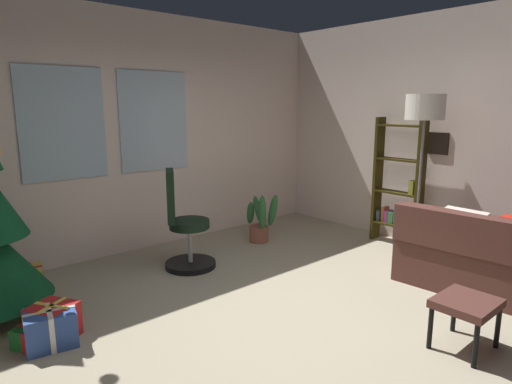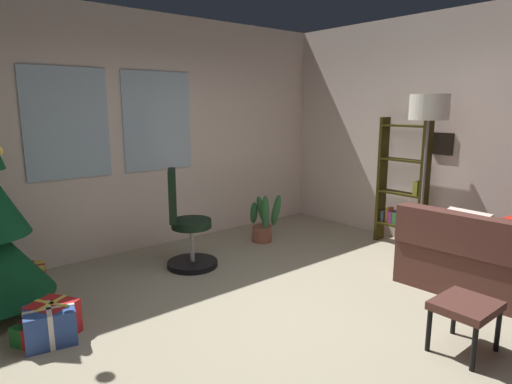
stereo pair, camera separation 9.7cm
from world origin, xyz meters
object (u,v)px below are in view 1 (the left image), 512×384
(gift_box_gold, at_px, (31,281))
(office_chair, at_px, (184,230))
(gift_box_green, at_px, (35,337))
(potted_plant, at_px, (260,222))
(gift_box_red, at_px, (53,322))
(floor_lamp, at_px, (425,116))
(footstool, at_px, (466,307))
(bookshelf, at_px, (398,189))
(gift_box_blue, at_px, (51,328))

(gift_box_gold, relative_size, office_chair, 0.32)
(gift_box_green, relative_size, potted_plant, 0.53)
(gift_box_red, height_order, office_chair, office_chair)
(office_chair, bearing_deg, floor_lamp, -34.07)
(floor_lamp, bearing_deg, gift_box_green, 167.83)
(footstool, height_order, floor_lamp, floor_lamp)
(bookshelf, bearing_deg, footstool, -137.53)
(footstool, xyz_separation_m, bookshelf, (1.86, 1.70, 0.39))
(office_chair, xyz_separation_m, potted_plant, (1.27, 0.16, -0.17))
(floor_lamp, bearing_deg, gift_box_red, 166.99)
(gift_box_green, distance_m, gift_box_blue, 0.13)
(gift_box_blue, distance_m, floor_lamp, 4.21)
(gift_box_red, distance_m, floor_lamp, 4.19)
(footstool, height_order, potted_plant, potted_plant)
(gift_box_gold, height_order, floor_lamp, floor_lamp)
(gift_box_gold, bearing_deg, gift_box_red, -95.35)
(gift_box_green, height_order, gift_box_blue, gift_box_blue)
(gift_box_red, bearing_deg, office_chair, 21.86)
(potted_plant, bearing_deg, office_chair, -172.92)
(footstool, relative_size, gift_box_gold, 1.26)
(gift_box_red, height_order, potted_plant, potted_plant)
(gift_box_red, height_order, gift_box_gold, gift_box_red)
(footstool, bearing_deg, bookshelf, 42.47)
(footstool, xyz_separation_m, gift_box_gold, (-2.15, 3.14, -0.20))
(potted_plant, bearing_deg, footstool, -101.43)
(floor_lamp, distance_m, potted_plant, 2.37)
(gift_box_blue, height_order, floor_lamp, floor_lamp)
(office_chair, bearing_deg, gift_box_red, -158.14)
(gift_box_blue, height_order, office_chair, office_chair)
(gift_box_blue, bearing_deg, footstool, -41.96)
(gift_box_blue, bearing_deg, bookshelf, -4.93)
(footstool, distance_m, gift_box_blue, 3.09)
(gift_box_gold, bearing_deg, office_chair, -14.07)
(gift_box_green, bearing_deg, office_chair, 21.00)
(gift_box_gold, distance_m, office_chair, 1.55)
(gift_box_green, distance_m, potted_plant, 3.10)
(gift_box_blue, distance_m, bookshelf, 4.20)
(gift_box_gold, bearing_deg, bookshelf, -19.71)
(bookshelf, bearing_deg, gift_box_blue, 175.07)
(footstool, relative_size, potted_plant, 0.68)
(gift_box_red, xyz_separation_m, bookshelf, (4.11, -0.44, 0.59))
(gift_box_red, xyz_separation_m, floor_lamp, (3.80, -0.88, 1.52))
(gift_box_red, relative_size, floor_lamp, 0.22)
(bookshelf, bearing_deg, potted_plant, 135.96)
(gift_box_gold, relative_size, potted_plant, 0.54)
(footstool, bearing_deg, gift_box_red, 136.46)
(floor_lamp, bearing_deg, gift_box_gold, 153.13)
(footstool, height_order, gift_box_green, footstool)
(gift_box_green, distance_m, floor_lamp, 4.34)
(gift_box_gold, xyz_separation_m, office_chair, (1.48, -0.37, 0.31))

